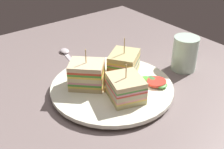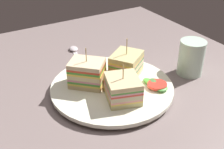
{
  "view_description": "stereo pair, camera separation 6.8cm",
  "coord_description": "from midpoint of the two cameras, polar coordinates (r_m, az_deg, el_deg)",
  "views": [
    {
      "loc": [
        -46.08,
        35.27,
        39.45
      ],
      "look_at": [
        0.0,
        0.0,
        4.7
      ],
      "focal_mm": 46.54,
      "sensor_mm": 36.0,
      "label": 1
    },
    {
      "loc": [
        -49.87,
        29.68,
        39.45
      ],
      "look_at": [
        0.0,
        0.0,
        4.7
      ],
      "focal_mm": 46.54,
      "sensor_mm": 36.0,
      "label": 2
    }
  ],
  "objects": [
    {
      "name": "sandwich_wedge_1",
      "position": [
        0.72,
        5.5,
        1.8
      ],
      "size": [
        9.69,
        10.05,
        10.03
      ],
      "rotation": [
        0.0,
        0.0,
        8.46
      ],
      "color": "beige",
      "rests_on": "plate"
    },
    {
      "name": "sandwich_wedge_0",
      "position": [
        0.63,
        5.19,
        -2.87
      ],
      "size": [
        9.58,
        9.02,
        8.5
      ],
      "rotation": [
        0.0,
        0.0,
        5.97
      ],
      "color": "beige",
      "rests_on": "plate"
    },
    {
      "name": "sandwich_wedge_2",
      "position": [
        0.68,
        -2.07,
        0.19
      ],
      "size": [
        9.78,
        9.85,
        9.61
      ],
      "rotation": [
        0.0,
        0.0,
        10.24
      ],
      "color": "#D7C083",
      "rests_on": "plate"
    },
    {
      "name": "ground_plane",
      "position": [
        0.71,
        2.74,
        -3.99
      ],
      "size": [
        100.17,
        88.27,
        1.8
      ],
      "primitive_type": "cube",
      "color": "slate"
    },
    {
      "name": "chip_pile",
      "position": [
        0.69,
        4.04,
        -1.0
      ],
      "size": [
        7.36,
        7.24,
        2.82
      ],
      "color": "#D4BD65",
      "rests_on": "plate"
    },
    {
      "name": "salad_garnish",
      "position": [
        0.7,
        11.36,
        -1.93
      ],
      "size": [
        7.57,
        4.62,
        1.13
      ],
      "color": "#4B7C42",
      "rests_on": "plate"
    },
    {
      "name": "plate",
      "position": [
        0.7,
        2.78,
        -2.68
      ],
      "size": [
        29.25,
        29.25,
        1.7
      ],
      "color": "white",
      "rests_on": "ground_plane"
    },
    {
      "name": "drinking_glass",
      "position": [
        0.79,
        17.63,
        2.67
      ],
      "size": [
        6.67,
        6.67,
        9.25
      ],
      "color": "silver",
      "rests_on": "ground_plane"
    },
    {
      "name": "spoon",
      "position": [
        0.88,
        -5.1,
        4.45
      ],
      "size": [
        14.67,
        4.5,
        1.0
      ],
      "rotation": [
        0.0,
        0.0,
        6.1
      ],
      "color": "silver",
      "rests_on": "ground_plane"
    }
  ]
}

